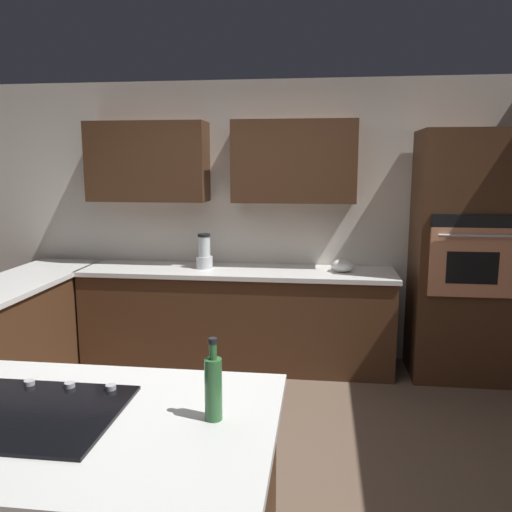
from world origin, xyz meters
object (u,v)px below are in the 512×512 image
Objects in this scene: wall_oven at (462,257)px; second_bottle at (213,387)px; blender at (204,253)px; cooktop at (20,412)px; mixing_bowl at (343,265)px.

wall_oven is 3.21m from second_bottle.
cooktop is at bearing 88.63° from blender.
second_bottle is at bearing 60.58° from wall_oven.
wall_oven is at bearing 179.50° from blender.
cooktop is at bearing 65.32° from mixing_bowl.
wall_oven reaches higher than mixing_bowl.
blender reaches higher than mixing_bowl.
blender is 2.90m from second_bottle.
second_bottle is at bearing -175.91° from cooktop.
second_bottle reaches higher than mixing_bowl.
mixing_bowl reaches higher than cooktop.
blender reaches higher than cooktop.
blender is 1.57× the size of mixing_bowl.
blender reaches higher than second_bottle.
mixing_bowl is 2.88m from second_bottle.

